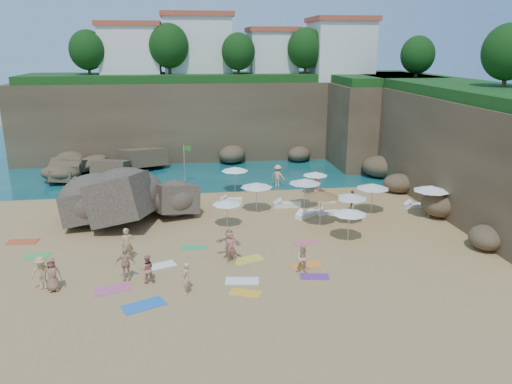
{
  "coord_description": "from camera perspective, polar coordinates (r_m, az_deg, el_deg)",
  "views": [
    {
      "loc": [
        -2.56,
        -29.41,
        11.65
      ],
      "look_at": [
        2.0,
        3.0,
        2.0
      ],
      "focal_mm": 35.0,
      "sensor_mm": 36.0,
      "label": 1
    }
  ],
  "objects": [
    {
      "name": "ground",
      "position": [
        31.74,
        -2.83,
        -5.13
      ],
      "size": [
        120.0,
        120.0,
        0.0
      ],
      "primitive_type": "plane",
      "color": "tan",
      "rests_on": "ground"
    },
    {
      "name": "rock_promontory",
      "position": [
        47.64,
        -17.96,
        1.46
      ],
      "size": [
        12.0,
        7.0,
        2.0
      ],
      "primitive_type": null,
      "color": "brown",
      "rests_on": "ground"
    },
    {
      "name": "towel_10",
      "position": [
        27.86,
        5.79,
        -8.34
      ],
      "size": [
        1.9,
        1.3,
        0.03
      ],
      "primitive_type": "cube",
      "rotation": [
        0.0,
        0.0,
        0.28
      ],
      "color": "orange",
      "rests_on": "ground"
    },
    {
      "name": "parasol_2",
      "position": [
        36.79,
        5.61,
        1.26
      ],
      "size": [
        2.39,
        2.39,
        2.26
      ],
      "color": "silver",
      "rests_on": "ground"
    },
    {
      "name": "parasol_8",
      "position": [
        36.59,
        19.41,
        0.4
      ],
      "size": [
        2.46,
        2.46,
        2.33
      ],
      "color": "silver",
      "rests_on": "ground"
    },
    {
      "name": "flag_pole",
      "position": [
        43.46,
        -8.07,
        3.72
      ],
      "size": [
        0.65,
        0.29,
        3.46
      ],
      "color": "silver",
      "rests_on": "ground"
    },
    {
      "name": "cliff_corner",
      "position": [
        53.69,
        13.57,
        7.78
      ],
      "size": [
        10.0,
        12.0,
        8.0
      ],
      "primitive_type": "cube",
      "color": "brown",
      "rests_on": "ground"
    },
    {
      "name": "towel_6",
      "position": [
        26.67,
        6.71,
        -9.57
      ],
      "size": [
        1.61,
        0.99,
        0.03
      ],
      "primitive_type": "cube",
      "rotation": [
        0.0,
        0.0,
        -0.17
      ],
      "color": "#6D2D95",
      "rests_on": "ground"
    },
    {
      "name": "parasol_5",
      "position": [
        32.96,
        -3.35,
        -1.18
      ],
      "size": [
        1.96,
        1.96,
        1.85
      ],
      "color": "silver",
      "rests_on": "ground"
    },
    {
      "name": "lounger_0",
      "position": [
        38.72,
        -2.85,
        -0.9
      ],
      "size": [
        1.72,
        0.72,
        0.26
      ],
      "primitive_type": "cube",
      "rotation": [
        0.0,
        0.0,
        -0.1
      ],
      "color": "white",
      "rests_on": "ground"
    },
    {
      "name": "person_stand_1",
      "position": [
        26.17,
        -12.34,
        -8.6
      ],
      "size": [
        0.8,
        0.66,
        1.5
      ],
      "primitive_type": "imported",
      "rotation": [
        0.0,
        0.0,
        3.28
      ],
      "color": "tan",
      "rests_on": "ground"
    },
    {
      "name": "person_lie_5",
      "position": [
        26.92,
        5.4,
        -8.6
      ],
      "size": [
        1.27,
        1.73,
        0.59
      ],
      "primitive_type": "imported",
      "rotation": [
        0.0,
        0.0,
        -0.37
      ],
      "color": "#EDBC87",
      "rests_on": "ground"
    },
    {
      "name": "marina_masts",
      "position": [
        61.64,
        -21.17,
        7.26
      ],
      "size": [
        3.1,
        0.1,
        6.0
      ],
      "color": "white",
      "rests_on": "ground"
    },
    {
      "name": "parasol_4",
      "position": [
        40.37,
        6.8,
        2.1
      ],
      "size": [
        2.0,
        2.0,
        1.89
      ],
      "color": "silver",
      "rests_on": "ground"
    },
    {
      "name": "clifftop_trees",
      "position": [
        49.48,
        0.54,
        15.97
      ],
      "size": [
        35.6,
        23.82,
        4.4
      ],
      "color": "#11380F",
      "rests_on": "ground"
    },
    {
      "name": "towel_3",
      "position": [
        31.54,
        -23.77,
        -6.7
      ],
      "size": [
        1.55,
        0.94,
        0.03
      ],
      "primitive_type": "cube",
      "rotation": [
        0.0,
        0.0,
        0.15
      ],
      "color": "green",
      "rests_on": "ground"
    },
    {
      "name": "person_lie_0",
      "position": [
        27.34,
        -23.14,
        -9.7
      ],
      "size": [
        1.48,
        1.91,
        0.45
      ],
      "primitive_type": "imported",
      "rotation": [
        0.0,
        0.0,
        0.25
      ],
      "color": "tan",
      "rests_on": "ground"
    },
    {
      "name": "person_lie_2",
      "position": [
        26.91,
        -22.12,
        -9.99
      ],
      "size": [
        1.22,
        1.86,
        0.46
      ],
      "primitive_type": "imported",
      "rotation": [
        0.0,
        0.0,
        0.24
      ],
      "color": "#936749",
      "rests_on": "ground"
    },
    {
      "name": "parasol_9",
      "position": [
        31.07,
        10.62,
        -2.22
      ],
      "size": [
        2.15,
        2.15,
        2.04
      ],
      "color": "silver",
      "rests_on": "ground"
    },
    {
      "name": "towel_7",
      "position": [
        34.07,
        -25.13,
        -5.18
      ],
      "size": [
        1.87,
        1.02,
        0.03
      ],
      "primitive_type": "cube",
      "rotation": [
        0.0,
        0.0,
        -0.07
      ],
      "color": "#CC4724",
      "rests_on": "ground"
    },
    {
      "name": "person_lie_3",
      "position": [
        28.71,
        -3.07,
        -7.06
      ],
      "size": [
        2.16,
        2.2,
        0.44
      ],
      "primitive_type": "imported",
      "rotation": [
        0.0,
        0.0,
        -0.51
      ],
      "color": "tan",
      "rests_on": "ground"
    },
    {
      "name": "lounger_5",
      "position": [
        35.52,
        5.85,
        -2.56
      ],
      "size": [
        1.88,
        1.69,
        0.3
      ],
      "primitive_type": "cube",
      "rotation": [
        0.0,
        0.0,
        0.68
      ],
      "color": "white",
      "rests_on": "ground"
    },
    {
      "name": "towel_1",
      "position": [
        26.18,
        -16.12,
        -10.66
      ],
      "size": [
        1.94,
        1.35,
        0.03
      ],
      "primitive_type": "cube",
      "rotation": [
        0.0,
        0.0,
        0.29
      ],
      "color": "#CD507E",
      "rests_on": "ground"
    },
    {
      "name": "lounger_3",
      "position": [
        39.01,
        7.55,
        -0.86
      ],
      "size": [
        2.06,
        0.98,
        0.31
      ],
      "primitive_type": "cube",
      "rotation": [
        0.0,
        0.0,
        -0.17
      ],
      "color": "white",
      "rests_on": "ground"
    },
    {
      "name": "person_lie_4",
      "position": [
        28.05,
        -2.85,
        -7.67
      ],
      "size": [
        0.94,
        1.8,
        0.41
      ],
      "primitive_type": "imported",
      "rotation": [
        0.0,
        0.0,
        -0.19
      ],
      "color": "#AE6457",
      "rests_on": "ground"
    },
    {
      "name": "cliff_right",
      "position": [
        43.85,
        21.69,
        5.22
      ],
      "size": [
        8.0,
        30.0,
        8.0
      ],
      "primitive_type": "cube",
      "color": "brown",
      "rests_on": "ground"
    },
    {
      "name": "person_stand_5",
      "position": [
        38.91,
        -16.44,
        -0.47
      ],
      "size": [
        1.53,
        0.91,
        1.59
      ],
      "primitive_type": "imported",
      "rotation": [
        0.0,
        0.0,
        0.35
      ],
      "color": "tan",
      "rests_on": "ground"
    },
    {
      "name": "lounger_2",
      "position": [
        36.14,
        8.17,
        -2.35
      ],
      "size": [
        1.64,
        0.68,
        0.25
      ],
      "primitive_type": "cube",
      "rotation": [
        0.0,
        0.0,
        0.1
      ],
      "color": "white",
      "rests_on": "ground"
    },
    {
      "name": "towel_12",
      "position": [
        28.42,
        -0.96,
        -7.74
      ],
      "size": [
        1.98,
        1.47,
        0.03
      ],
      "primitive_type": "cube",
      "rotation": [
        0.0,
        0.0,
        0.37
      ],
      "color": "yellow",
      "rests_on": "ground"
    },
    {
      "name": "person_stand_2",
      "position": [
        42.61,
        2.52,
        1.86
      ],
      "size": [
        1.3,
        1.11,
        1.9
      ],
      "primitive_type": "imported",
      "rotation": [
        0.0,
        0.0,
        2.55
      ],
      "color": "#EBA285",
      "rests_on": "ground"
    },
    {
      "name": "cliff_back",
      "position": [
        55.14,
        -3.22,
        8.43
      ],
      "size": [
        44.0,
        8.0,
        8.0
      ],
      "primitive_type": "cube",
      "color": "brown",
      "rests_on": "ground"
    },
    {
      "name": "seawater",
      "position": [
        60.6,
        -5.46,
        5.27
      ],
      "size": [
        120.0,
        120.0,
        0.0
      ],
      "primitive_type": "plane",
      "color": "#0C4751",
      "rests_on": "ground"
    },
    {
      "name": "towel_2",
      "position": [
        24.89,
        -1.24,
        -11.45
      ],
      "size": [
        1.71,
        1.25,
        0.03
      ],
      "primitive_type": "cube",
      "rotation": [
        0.0,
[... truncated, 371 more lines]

